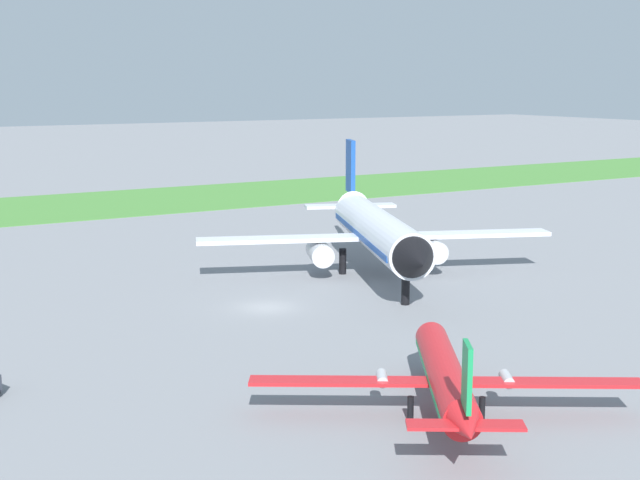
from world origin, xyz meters
The scene contains 4 objects.
ground_plane centered at (0.00, 0.00, 0.00)m, with size 600.00×600.00×0.00m, color gray.
grass_taxiway_strip centered at (0.00, 63.75, 0.04)m, with size 360.00×28.00×0.08m, color #478438.
airplane_midfield_jet centered at (13.70, 5.20, 4.09)m, with size 30.66×30.45×11.35m.
airplane_foreground_turboprop centered at (-2.14, -24.70, 2.23)m, with size 18.04×15.75×6.10m.
Camera 1 is at (-29.52, -58.63, 17.17)m, focal length 49.05 mm.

